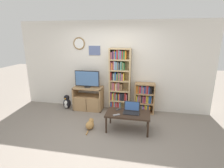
{
  "coord_description": "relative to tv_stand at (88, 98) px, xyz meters",
  "views": [
    {
      "loc": [
        0.99,
        -3.28,
        2.17
      ],
      "look_at": [
        0.16,
        0.94,
        0.98
      ],
      "focal_mm": 28.0,
      "sensor_mm": 36.0,
      "label": 1
    }
  ],
  "objects": [
    {
      "name": "ground_plane",
      "position": [
        0.67,
        -1.45,
        -0.35
      ],
      "size": [
        18.0,
        18.0,
        0.0
      ],
      "primitive_type": "plane",
      "color": "gray"
    },
    {
      "name": "wall_back",
      "position": [
        0.66,
        0.29,
        0.95
      ],
      "size": [
        5.68,
        0.09,
        2.6
      ],
      "color": "silver",
      "rests_on": "ground_plane"
    },
    {
      "name": "tv_stand",
      "position": [
        0.0,
        0.0,
        0.0
      ],
      "size": [
        0.86,
        0.45,
        0.7
      ],
      "color": "tan",
      "rests_on": "ground_plane"
    },
    {
      "name": "television",
      "position": [
        -0.01,
        -0.01,
        0.6
      ],
      "size": [
        0.73,
        0.18,
        0.5
      ],
      "color": "black",
      "rests_on": "tv_stand"
    },
    {
      "name": "bookshelf_tall",
      "position": [
        0.91,
        0.13,
        0.57
      ],
      "size": [
        0.61,
        0.27,
        1.85
      ],
      "color": "tan",
      "rests_on": "ground_plane"
    },
    {
      "name": "bookshelf_short",
      "position": [
        1.65,
        0.12,
        0.08
      ],
      "size": [
        0.57,
        0.29,
        0.88
      ],
      "color": "tan",
      "rests_on": "ground_plane"
    },
    {
      "name": "coffee_table",
      "position": [
        1.3,
        -0.97,
        0.04
      ],
      "size": [
        1.02,
        0.56,
        0.43
      ],
      "color": "#332319",
      "rests_on": "ground_plane"
    },
    {
      "name": "laptop",
      "position": [
        1.38,
        -0.93,
        0.14
      ],
      "size": [
        0.38,
        0.28,
        0.25
      ],
      "rotation": [
        0.0,
        0.0,
        -0.03
      ],
      "color": "#232326",
      "rests_on": "coffee_table"
    },
    {
      "name": "remote_near_laptop",
      "position": [
        1.06,
        -1.15,
        0.09
      ],
      "size": [
        0.16,
        0.12,
        0.02
      ],
      "rotation": [
        0.0,
        0.0,
        5.26
      ],
      "color": "#99999E",
      "rests_on": "coffee_table"
    },
    {
      "name": "remote_far_from_laptop",
      "position": [
        1.06,
        -0.82,
        0.09
      ],
      "size": [
        0.14,
        0.15,
        0.02
      ],
      "rotation": [
        0.0,
        0.0,
        2.43
      ],
      "color": "#38383A",
      "rests_on": "coffee_table"
    },
    {
      "name": "cat",
      "position": [
        0.42,
        -1.11,
        -0.24
      ],
      "size": [
        0.25,
        0.42,
        0.27
      ],
      "rotation": [
        0.0,
        0.0,
        -0.3
      ],
      "color": "#B78447",
      "rests_on": "ground_plane"
    },
    {
      "name": "penguin_figurine",
      "position": [
        -0.67,
        -0.07,
        -0.16
      ],
      "size": [
        0.23,
        0.21,
        0.43
      ],
      "color": "black",
      "rests_on": "ground_plane"
    }
  ]
}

